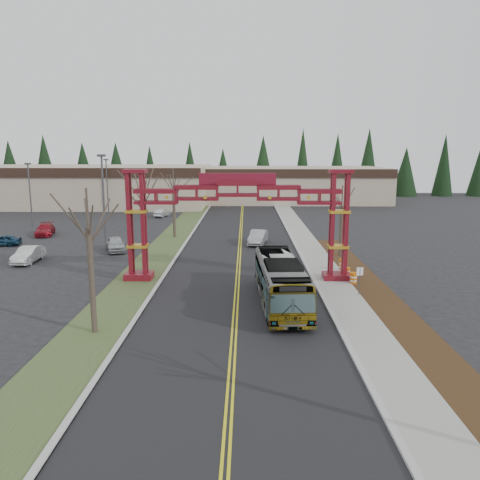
{
  "coord_description": "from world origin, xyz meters",
  "views": [
    {
      "loc": [
        0.67,
        -18.57,
        10.24
      ],
      "look_at": [
        0.24,
        14.52,
        3.97
      ],
      "focal_mm": 35.0,
      "sensor_mm": 36.0,
      "label": 1
    }
  ],
  "objects_px": {
    "parked_car_mid_b": "(4,240)",
    "light_pole_near": "(103,192)",
    "bare_tree_right_far": "(342,207)",
    "bare_tree_median_mid": "(143,199)",
    "parked_car_near_a": "(116,244)",
    "light_pole_mid": "(30,190)",
    "barrel_south": "(353,279)",
    "retail_building_east": "(291,184)",
    "silver_sedan": "(258,237)",
    "barrel_mid": "(347,273)",
    "light_pole_far": "(107,182)",
    "bare_tree_median_far": "(173,188)",
    "barrel_north": "(343,265)",
    "parked_car_far_a": "(162,213)",
    "street_sign": "(360,276)",
    "bare_tree_median_near": "(88,228)",
    "gateway_arch": "(238,207)",
    "parked_car_mid_a": "(45,230)",
    "retail_building_west": "(88,185)",
    "transit_bus": "(281,281)"
  },
  "relations": [
    {
      "from": "light_pole_mid",
      "to": "barrel_south",
      "type": "bearing_deg",
      "value": -36.64
    },
    {
      "from": "retail_building_east",
      "to": "silver_sedan",
      "type": "height_order",
      "value": "retail_building_east"
    },
    {
      "from": "bare_tree_right_far",
      "to": "barrel_mid",
      "type": "bearing_deg",
      "value": -97.06
    },
    {
      "from": "retail_building_east",
      "to": "barrel_mid",
      "type": "height_order",
      "value": "retail_building_east"
    },
    {
      "from": "transit_bus",
      "to": "bare_tree_median_far",
      "type": "relative_size",
      "value": 1.39
    },
    {
      "from": "transit_bus",
      "to": "barrel_north",
      "type": "bearing_deg",
      "value": 52.93
    },
    {
      "from": "retail_building_west",
      "to": "bare_tree_median_near",
      "type": "xyz_separation_m",
      "value": [
        22.0,
        -65.28,
        2.37
      ]
    },
    {
      "from": "street_sign",
      "to": "bare_tree_right_far",
      "type": "bearing_deg",
      "value": 84.68
    },
    {
      "from": "bare_tree_right_far",
      "to": "bare_tree_median_mid",
      "type": "bearing_deg",
      "value": -161.17
    },
    {
      "from": "gateway_arch",
      "to": "bare_tree_median_far",
      "type": "height_order",
      "value": "gateway_arch"
    },
    {
      "from": "retail_building_east",
      "to": "parked_car_mid_b",
      "type": "distance_m",
      "value": 60.36
    },
    {
      "from": "parked_car_far_a",
      "to": "transit_bus",
      "type": "bearing_deg",
      "value": 121.92
    },
    {
      "from": "barrel_north",
      "to": "light_pole_far",
      "type": "bearing_deg",
      "value": 128.97
    },
    {
      "from": "parked_car_mid_a",
      "to": "light_pole_near",
      "type": "xyz_separation_m",
      "value": [
        9.0,
        -4.82,
        5.05
      ]
    },
    {
      "from": "retail_building_east",
      "to": "bare_tree_right_far",
      "type": "bearing_deg",
      "value": -90.0
    },
    {
      "from": "parked_car_near_a",
      "to": "barrel_mid",
      "type": "height_order",
      "value": "parked_car_near_a"
    },
    {
      "from": "retail_building_west",
      "to": "street_sign",
      "type": "xyz_separation_m",
      "value": [
        38.78,
        -58.21,
        -2.22
      ]
    },
    {
      "from": "barrel_mid",
      "to": "barrel_north",
      "type": "bearing_deg",
      "value": 88.3
    },
    {
      "from": "parked_car_near_a",
      "to": "bare_tree_right_far",
      "type": "relative_size",
      "value": 0.63
    },
    {
      "from": "bare_tree_median_far",
      "to": "light_pole_near",
      "type": "relative_size",
      "value": 0.83
    },
    {
      "from": "transit_bus",
      "to": "bare_tree_median_near",
      "type": "distance_m",
      "value": 13.07
    },
    {
      "from": "parked_car_mid_b",
      "to": "barrel_mid",
      "type": "distance_m",
      "value": 37.31
    },
    {
      "from": "light_pole_mid",
      "to": "street_sign",
      "type": "bearing_deg",
      "value": -39.63
    },
    {
      "from": "retail_building_east",
      "to": "barrel_south",
      "type": "xyz_separation_m",
      "value": [
        -0.95,
        -63.22,
        -3.01
      ]
    },
    {
      "from": "parked_car_far_a",
      "to": "retail_building_east",
      "type": "bearing_deg",
      "value": -120.53
    },
    {
      "from": "gateway_arch",
      "to": "bare_tree_right_far",
      "type": "height_order",
      "value": "gateway_arch"
    },
    {
      "from": "gateway_arch",
      "to": "retail_building_west",
      "type": "distance_m",
      "value": 61.78
    },
    {
      "from": "retail_building_east",
      "to": "bare_tree_median_near",
      "type": "height_order",
      "value": "bare_tree_median_near"
    },
    {
      "from": "barrel_mid",
      "to": "light_pole_far",
      "type": "bearing_deg",
      "value": 127.37
    },
    {
      "from": "parked_car_mid_b",
      "to": "barrel_north",
      "type": "height_order",
      "value": "parked_car_mid_b"
    },
    {
      "from": "silver_sedan",
      "to": "light_pole_far",
      "type": "xyz_separation_m",
      "value": [
        -24.83,
        27.43,
        4.45
      ]
    },
    {
      "from": "parked_car_mid_b",
      "to": "light_pole_near",
      "type": "relative_size",
      "value": 0.36
    },
    {
      "from": "gateway_arch",
      "to": "parked_car_near_a",
      "type": "distance_m",
      "value": 17.78
    },
    {
      "from": "silver_sedan",
      "to": "barrel_mid",
      "type": "height_order",
      "value": "silver_sedan"
    },
    {
      "from": "silver_sedan",
      "to": "barrel_mid",
      "type": "distance_m",
      "value": 15.85
    },
    {
      "from": "parked_car_near_a",
      "to": "bare_tree_median_mid",
      "type": "distance_m",
      "value": 11.15
    },
    {
      "from": "retail_building_west",
      "to": "bare_tree_median_far",
      "type": "xyz_separation_m",
      "value": [
        22.0,
        -34.75,
        2.18
      ]
    },
    {
      "from": "gateway_arch",
      "to": "parked_car_far_a",
      "type": "relative_size",
      "value": 4.82
    },
    {
      "from": "street_sign",
      "to": "barrel_south",
      "type": "distance_m",
      "value": 3.17
    },
    {
      "from": "light_pole_far",
      "to": "bare_tree_median_far",
      "type": "bearing_deg",
      "value": -57.42
    },
    {
      "from": "parked_car_near_a",
      "to": "bare_tree_median_near",
      "type": "xyz_separation_m",
      "value": [
        4.94,
        -22.35,
        5.37
      ]
    },
    {
      "from": "light_pole_near",
      "to": "barrel_mid",
      "type": "bearing_deg",
      "value": -31.29
    },
    {
      "from": "street_sign",
      "to": "retail_building_east",
      "type": "bearing_deg",
      "value": 88.95
    },
    {
      "from": "bare_tree_right_far",
      "to": "parked_car_mid_b",
      "type": "bearing_deg",
      "value": 172.45
    },
    {
      "from": "bare_tree_median_far",
      "to": "street_sign",
      "type": "height_order",
      "value": "bare_tree_median_far"
    },
    {
      "from": "light_pole_mid",
      "to": "barrel_mid",
      "type": "xyz_separation_m",
      "value": [
        37.85,
        -26.18,
        -4.61
      ]
    },
    {
      "from": "light_pole_mid",
      "to": "barrel_north",
      "type": "relative_size",
      "value": 8.11
    },
    {
      "from": "gateway_arch",
      "to": "parked_car_far_a",
      "type": "distance_m",
      "value": 39.55
    },
    {
      "from": "street_sign",
      "to": "parked_car_far_a",
      "type": "bearing_deg",
      "value": 117.47
    },
    {
      "from": "light_pole_mid",
      "to": "retail_building_east",
      "type": "bearing_deg",
      "value": 42.04
    }
  ]
}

